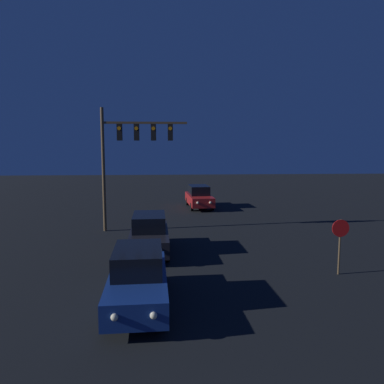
% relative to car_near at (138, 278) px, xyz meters
% --- Properties ---
extents(car_near, '(1.82, 4.60, 1.69)m').
position_rel_car_near_xyz_m(car_near, '(0.00, 0.00, 0.00)').
color(car_near, navy).
rests_on(car_near, ground_plane).
extents(car_mid, '(1.80, 4.59, 1.69)m').
position_rel_car_near_xyz_m(car_mid, '(0.08, 5.60, 0.00)').
color(car_mid, black).
rests_on(car_mid, ground_plane).
extents(car_far, '(1.95, 4.63, 1.69)m').
position_rel_car_near_xyz_m(car_far, '(3.38, 17.65, 0.00)').
color(car_far, '#B21E1E').
rests_on(car_far, ground_plane).
extents(traffic_signal_mast, '(4.69, 0.30, 6.79)m').
position_rel_car_near_xyz_m(traffic_signal_mast, '(-1.15, 10.02, 3.89)').
color(traffic_signal_mast, brown).
rests_on(traffic_signal_mast, ground_plane).
extents(stop_sign, '(0.64, 0.07, 2.06)m').
position_rel_car_near_xyz_m(stop_sign, '(7.20, 2.19, 0.58)').
color(stop_sign, brown).
rests_on(stop_sign, ground_plane).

